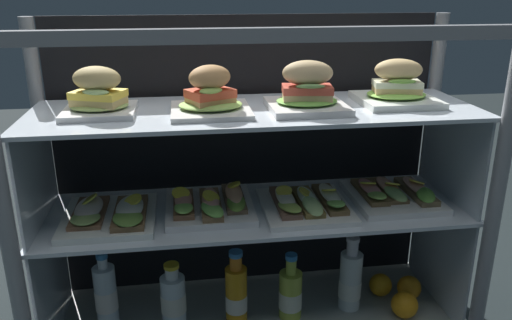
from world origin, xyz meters
name	(u,v)px	position (x,y,z in m)	size (l,w,h in m)	color
case_base_deck	(256,318)	(0.00, 0.00, 0.02)	(1.21, 0.42, 0.04)	#A0A79F
case_frame	(251,161)	(0.00, 0.10, 0.49)	(1.21, 0.42, 0.89)	gray
riser_lower_tier	(256,264)	(0.00, 0.00, 0.21)	(1.13, 0.34, 0.33)	silver
shelf_lower_glass	(256,210)	(0.00, 0.00, 0.38)	(1.15, 0.36, 0.01)	silver
riser_upper_tier	(256,162)	(0.00, 0.00, 0.52)	(1.13, 0.34, 0.27)	silver
shelf_upper_glass	(256,111)	(0.00, 0.00, 0.66)	(1.15, 0.36, 0.01)	silver
plated_roll_sandwich_far_left	(98,95)	(-0.39, 0.00, 0.71)	(0.17, 0.17, 0.12)	white
plated_roll_sandwich_mid_right	(210,96)	(-0.12, -0.03, 0.71)	(0.20, 0.20, 0.12)	white
plated_roll_sandwich_near_left_corner	(307,92)	(0.13, -0.03, 0.71)	(0.19, 0.19, 0.13)	white
plated_roll_sandwich_right_of_center	(397,88)	(0.38, 0.01, 0.71)	(0.20, 0.20, 0.12)	white
open_sandwich_tray_far_left	(110,214)	(-0.39, -0.03, 0.40)	(0.24, 0.26, 0.06)	white
open_sandwich_tray_left_of_center	(210,204)	(-0.13, 0.00, 0.40)	(0.24, 0.27, 0.06)	white
open_sandwich_tray_near_left_corner	(307,203)	(0.14, -0.03, 0.40)	(0.24, 0.26, 0.06)	white
open_sandwich_tray_far_right	(394,194)	(0.40, 0.00, 0.40)	(0.24, 0.26, 0.06)	white
juice_bottle_back_left	(106,297)	(-0.43, 0.00, 0.14)	(0.06, 0.06, 0.24)	silver
juice_bottle_back_center	(173,300)	(-0.24, -0.02, 0.12)	(0.07, 0.07, 0.20)	white
juice_bottle_back_right	(236,294)	(-0.06, -0.03, 0.13)	(0.06, 0.06, 0.23)	orange
juice_bottle_front_right_end	(290,294)	(0.10, -0.03, 0.12)	(0.07, 0.07, 0.20)	#BACA46
juice_bottle_front_fourth	(350,280)	(0.28, -0.01, 0.13)	(0.07, 0.07, 0.23)	silver
orange_fruit_beside_bottles	(380,285)	(0.40, 0.04, 0.08)	(0.07, 0.07, 0.07)	orange
orange_fruit_near_left_post	(405,305)	(0.43, -0.08, 0.08)	(0.08, 0.08, 0.08)	orange
orange_fruit_rolled_forward	(409,288)	(0.48, 0.01, 0.08)	(0.07, 0.07, 0.07)	orange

